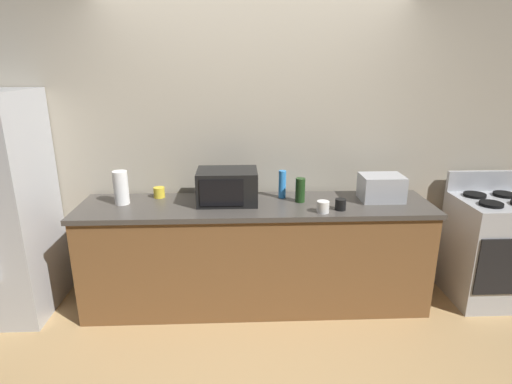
% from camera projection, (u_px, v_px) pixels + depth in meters
% --- Properties ---
extents(ground_plane, '(8.00, 8.00, 0.00)m').
position_uv_depth(ground_plane, '(258.00, 330.00, 3.22)').
color(ground_plane, tan).
extents(back_wall, '(6.40, 0.10, 2.70)m').
position_uv_depth(back_wall, '(254.00, 140.00, 3.59)').
color(back_wall, '#B2A893').
rests_on(back_wall, ground_plane).
extents(counter_run, '(2.84, 0.64, 0.90)m').
position_uv_depth(counter_run, '(256.00, 254.00, 3.47)').
color(counter_run, brown).
rests_on(counter_run, ground_plane).
extents(stove_range, '(0.60, 0.61, 1.08)m').
position_uv_depth(stove_range, '(489.00, 249.00, 3.54)').
color(stove_range, '#B7BABF').
rests_on(stove_range, ground_plane).
extents(microwave, '(0.48, 0.35, 0.27)m').
position_uv_depth(microwave, '(227.00, 186.00, 3.33)').
color(microwave, black).
rests_on(microwave, counter_run).
extents(toaster_oven, '(0.34, 0.26, 0.21)m').
position_uv_depth(toaster_oven, '(381.00, 188.00, 3.40)').
color(toaster_oven, '#B7BABF').
rests_on(toaster_oven, counter_run).
extents(paper_towel_roll, '(0.12, 0.12, 0.27)m').
position_uv_depth(paper_towel_roll, '(121.00, 188.00, 3.30)').
color(paper_towel_roll, white).
rests_on(paper_towel_roll, counter_run).
extents(bottle_wine, '(0.08, 0.08, 0.20)m').
position_uv_depth(bottle_wine, '(300.00, 190.00, 3.36)').
color(bottle_wine, '#1E3F19').
rests_on(bottle_wine, counter_run).
extents(bottle_spray_cleaner, '(0.06, 0.06, 0.23)m').
position_uv_depth(bottle_spray_cleaner, '(282.00, 184.00, 3.45)').
color(bottle_spray_cleaner, '#338CE5').
rests_on(bottle_spray_cleaner, counter_run).
extents(mug_white, '(0.09, 0.09, 0.09)m').
position_uv_depth(mug_white, '(323.00, 207.00, 3.13)').
color(mug_white, white).
rests_on(mug_white, counter_run).
extents(mug_black, '(0.08, 0.08, 0.09)m').
position_uv_depth(mug_black, '(341.00, 204.00, 3.19)').
color(mug_black, black).
rests_on(mug_black, counter_run).
extents(mug_yellow, '(0.09, 0.09, 0.09)m').
position_uv_depth(mug_yellow, '(159.00, 192.00, 3.48)').
color(mug_yellow, yellow).
rests_on(mug_yellow, counter_run).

